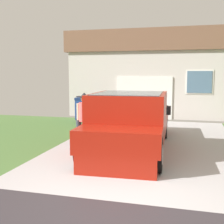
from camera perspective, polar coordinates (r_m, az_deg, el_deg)
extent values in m
cube|color=#B0ABAC|center=(9.46, 7.01, -6.02)|extent=(5.20, 9.00, 0.06)
cube|color=maroon|center=(8.88, 4.04, -5.26)|extent=(2.02, 5.65, 0.42)
cube|color=maroon|center=(8.01, 3.34, -0.70)|extent=(2.01, 2.42, 1.21)
cube|color=#1E2833|center=(7.97, 3.36, 1.87)|extent=(1.78, 2.23, 0.51)
cube|color=maroon|center=(6.51, 1.18, -5.56)|extent=(1.94, 0.96, 0.53)
cube|color=black|center=(10.40, 5.28, -2.09)|extent=(2.02, 2.46, 0.06)
cube|color=maroon|center=(10.30, 10.40, -0.91)|extent=(0.17, 2.37, 0.54)
cube|color=maroon|center=(10.51, 0.29, -0.63)|extent=(0.17, 2.37, 0.54)
cube|color=maroon|center=(11.50, 5.97, 0.01)|extent=(1.91, 0.15, 0.54)
cube|color=black|center=(7.07, 10.80, 0.31)|extent=(0.11, 0.18, 0.20)
cylinder|color=black|center=(6.61, 8.48, -8.00)|extent=(0.30, 0.81, 0.80)
cylinder|color=#9E9EA3|center=(6.61, 8.48, -8.00)|extent=(0.30, 0.45, 0.44)
cylinder|color=black|center=(6.90, -5.41, -7.31)|extent=(0.30, 0.81, 0.80)
cylinder|color=#9E9EA3|center=(6.90, -5.41, -7.31)|extent=(0.30, 0.45, 0.44)
cylinder|color=black|center=(10.11, 9.75, -2.72)|extent=(0.30, 0.81, 0.80)
cylinder|color=#9E9EA3|center=(10.11, 9.75, -2.72)|extent=(0.30, 0.45, 0.44)
cylinder|color=black|center=(10.30, 0.57, -2.43)|extent=(0.30, 0.81, 0.80)
cylinder|color=#9E9EA3|center=(10.30, 0.57, -2.43)|extent=(0.30, 0.45, 0.44)
cylinder|color=#333842|center=(8.94, -6.39, -4.01)|extent=(0.16, 0.16, 0.79)
cylinder|color=#333842|center=(8.85, -4.15, -4.10)|extent=(0.16, 0.16, 0.79)
cylinder|color=#E55959|center=(8.79, -5.33, 0.03)|extent=(0.32, 0.32, 0.55)
cylinder|color=beige|center=(8.86, -6.48, -0.48)|extent=(0.09, 0.09, 0.66)
cylinder|color=beige|center=(8.75, -4.14, -0.54)|extent=(0.09, 0.09, 0.66)
sphere|color=beige|center=(8.75, -5.36, 2.65)|extent=(0.22, 0.22, 0.22)
cylinder|color=#232328|center=(8.75, -5.36, 2.97)|extent=(0.49, 0.49, 0.01)
cone|color=#232328|center=(8.74, -5.36, 3.36)|extent=(0.23, 0.23, 0.12)
cube|color=brown|center=(8.76, -5.36, -6.15)|extent=(0.32, 0.17, 0.21)
torus|color=brown|center=(8.72, -5.37, -5.15)|extent=(0.30, 0.02, 0.30)
cube|color=beige|center=(17.62, 10.65, 5.45)|extent=(9.51, 6.69, 3.24)
cube|color=brown|center=(17.69, 10.81, 12.40)|extent=(9.89, 6.96, 1.05)
cube|color=white|center=(14.40, 6.16, 2.71)|extent=(2.67, 0.06, 2.01)
cube|color=slate|center=(14.21, 16.41, 5.54)|extent=(1.10, 0.05, 1.00)
cube|color=silver|center=(14.22, 16.40, 5.54)|extent=(1.23, 0.02, 1.12)
cube|color=navy|center=(13.62, -5.47, 0.50)|extent=(0.58, 0.68, 0.90)
cube|color=navy|center=(13.57, -5.49, 2.59)|extent=(0.60, 0.71, 0.10)
cylinder|color=black|center=(13.51, -6.72, -1.51)|extent=(0.05, 0.18, 0.18)
cylinder|color=black|center=(13.36, -4.96, -1.58)|extent=(0.05, 0.18, 0.18)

